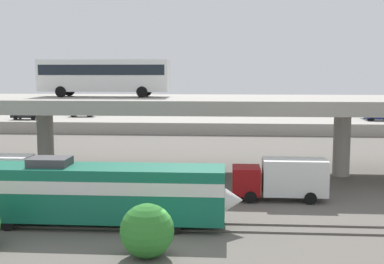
{
  "coord_description": "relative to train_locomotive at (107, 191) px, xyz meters",
  "views": [
    {
      "loc": [
        3.38,
        -25.1,
        9.36
      ],
      "look_at": [
        0.34,
        17.3,
        4.19
      ],
      "focal_mm": 46.75,
      "sensor_mm": 36.0,
      "label": 1
    }
  ],
  "objects": [
    {
      "name": "highway_overpass",
      "position": [
        3.86,
        16.0,
        4.11
      ],
      "size": [
        96.0,
        12.0,
        7.03
      ],
      "color": "#9E998E",
      "rests_on": "ground_plane"
    },
    {
      "name": "parked_car_1",
      "position": [
        -24.56,
        47.7,
        0.35
      ],
      "size": [
        4.56,
        1.95,
        1.5
      ],
      "rotation": [
        0.0,
        0.0,
        3.14
      ],
      "color": "black",
      "rests_on": "pier_parking_lot"
    },
    {
      "name": "harbor_water",
      "position": [
        3.86,
        74.0,
        -2.19
      ],
      "size": [
        140.0,
        36.0,
        0.01
      ],
      "primitive_type": "cube",
      "color": "#385B7A",
      "rests_on": "ground_plane"
    },
    {
      "name": "parked_car_3",
      "position": [
        -17.28,
        53.19,
        0.34
      ],
      "size": [
        4.42,
        1.84,
        1.5
      ],
      "color": "black",
      "rests_on": "pier_parking_lot"
    },
    {
      "name": "ground_plane",
      "position": [
        3.86,
        -4.0,
        -2.19
      ],
      "size": [
        260.0,
        260.0,
        0.0
      ],
      "primitive_type": "plane",
      "color": "#605B54"
    },
    {
      "name": "pier_parking_lot",
      "position": [
        3.86,
        51.0,
        -1.31
      ],
      "size": [
        75.01,
        13.91,
        1.76
      ],
      "primitive_type": "cube",
      "color": "#9E998E",
      "rests_on": "ground_plane"
    },
    {
      "name": "train_locomotive",
      "position": [
        0.0,
        0.0,
        0.0
      ],
      "size": [
        16.89,
        3.04,
        4.18
      ],
      "color": "#14664C",
      "rests_on": "ground_plane"
    },
    {
      "name": "rail_strip_near",
      "position": [
        3.86,
        -0.74,
        -2.13
      ],
      "size": [
        110.0,
        0.12,
        0.12
      ],
      "primitive_type": "cube",
      "color": "#59544C",
      "rests_on": "ground_plane"
    },
    {
      "name": "rail_strip_far",
      "position": [
        3.86,
        0.74,
        -2.13
      ],
      "size": [
        110.0,
        0.12,
        0.12
      ],
      "primitive_type": "cube",
      "color": "#59544C",
      "rests_on": "ground_plane"
    },
    {
      "name": "service_truck_west",
      "position": [
        11.25,
        7.0,
        -0.55
      ],
      "size": [
        6.8,
        2.46,
        3.04
      ],
      "rotation": [
        0.0,
        0.0,
        3.14
      ],
      "color": "maroon",
      "rests_on": "ground_plane"
    },
    {
      "name": "parked_car_0",
      "position": [
        30.54,
        49.75,
        0.34
      ],
      "size": [
        4.04,
        1.97,
        1.5
      ],
      "color": "navy",
      "rests_on": "pier_parking_lot"
    },
    {
      "name": "transit_bus_on_overpass",
      "position": [
        -4.14,
        16.51,
        6.9
      ],
      "size": [
        12.0,
        2.68,
        3.4
      ],
      "color": "silver",
      "rests_on": "highway_overpass"
    },
    {
      "name": "parked_car_2",
      "position": [
        31.08,
        52.97,
        0.35
      ],
      "size": [
        4.6,
        1.99,
        1.5
      ],
      "rotation": [
        0.0,
        0.0,
        3.14
      ],
      "color": "#0C4C26",
      "rests_on": "pier_parking_lot"
    },
    {
      "name": "shrub_right",
      "position": [
        3.24,
        -4.95,
        -0.81
      ],
      "size": [
        2.76,
        2.76,
        2.76
      ],
      "primitive_type": "sphere",
      "color": "#2E7B2C",
      "rests_on": "ground_plane"
    }
  ]
}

